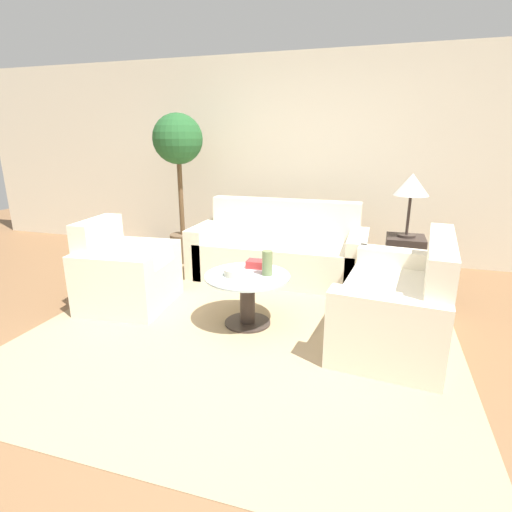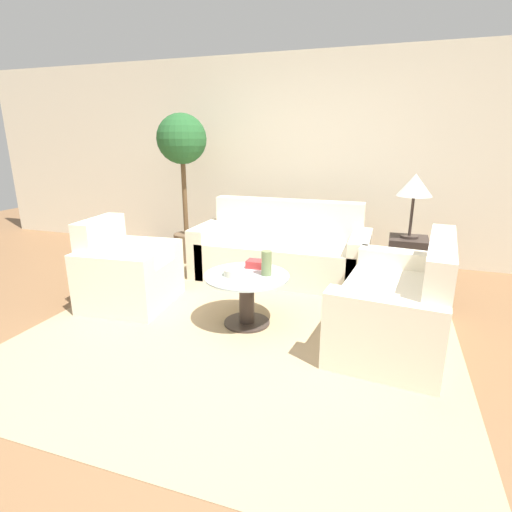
% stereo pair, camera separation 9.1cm
% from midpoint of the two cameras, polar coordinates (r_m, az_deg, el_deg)
% --- Properties ---
extents(ground_plane, '(14.00, 14.00, 0.00)m').
position_cam_midpoint_polar(ground_plane, '(3.06, -8.14, -14.47)').
color(ground_plane, brown).
extents(wall_back, '(10.00, 0.06, 2.60)m').
position_cam_midpoint_polar(wall_back, '(5.45, 4.89, 13.67)').
color(wall_back, beige).
rests_on(wall_back, ground_plane).
extents(rug, '(3.44, 3.48, 0.01)m').
position_cam_midpoint_polar(rug, '(3.56, -1.95, -9.57)').
color(rug, tan).
rests_on(rug, ground_plane).
extents(sofa_main, '(1.97, 0.82, 0.87)m').
position_cam_midpoint_polar(sofa_main, '(4.66, 2.78, 0.51)').
color(sofa_main, beige).
rests_on(sofa_main, ground_plane).
extents(armchair, '(0.83, 0.88, 0.83)m').
position_cam_midpoint_polar(armchair, '(4.07, -18.98, -2.81)').
color(armchair, beige).
rests_on(armchair, ground_plane).
extents(loveseat, '(0.93, 1.49, 0.85)m').
position_cam_midpoint_polar(loveseat, '(3.41, 19.47, -6.66)').
color(loveseat, beige).
rests_on(loveseat, ground_plane).
extents(coffee_table, '(0.73, 0.73, 0.45)m').
position_cam_midpoint_polar(coffee_table, '(3.44, -1.99, -5.27)').
color(coffee_table, '#332823').
rests_on(coffee_table, ground_plane).
extents(side_table, '(0.38, 0.38, 0.59)m').
position_cam_midpoint_polar(side_table, '(4.48, 19.73, -1.03)').
color(side_table, '#332823').
rests_on(side_table, ground_plane).
extents(table_lamp, '(0.34, 0.34, 0.65)m').
position_cam_midpoint_polar(table_lamp, '(4.31, 20.78, 9.27)').
color(table_lamp, '#332823').
rests_on(table_lamp, side_table).
extents(potted_plant, '(0.61, 0.61, 1.86)m').
position_cam_midpoint_polar(potted_plant, '(5.16, -11.49, 13.65)').
color(potted_plant, brown).
rests_on(potted_plant, ground_plane).
extents(vase, '(0.09, 0.09, 0.21)m').
position_cam_midpoint_polar(vase, '(3.35, 0.84, -1.00)').
color(vase, '#6B7A4C').
rests_on(vase, coffee_table).
extents(bowl, '(0.17, 0.17, 0.06)m').
position_cam_midpoint_polar(bowl, '(3.37, -3.88, -2.34)').
color(bowl, beige).
rests_on(bowl, coffee_table).
extents(book_stack, '(0.21, 0.14, 0.07)m').
position_cam_midpoint_polar(book_stack, '(3.56, -0.37, -1.16)').
color(book_stack, '#BC3333').
rests_on(book_stack, coffee_table).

